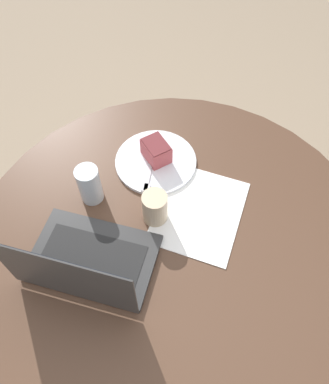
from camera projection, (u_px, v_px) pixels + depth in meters
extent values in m
plane|color=gray|center=(171.00, 317.00, 1.69)|extent=(12.00, 12.00, 0.00)
cylinder|color=#4C3323|center=(171.00, 317.00, 1.68)|extent=(0.50, 0.50, 0.02)
cylinder|color=#4C3323|center=(172.00, 289.00, 1.38)|extent=(0.10, 0.10, 0.72)
cylinder|color=#4C3323|center=(174.00, 244.00, 1.06)|extent=(1.17, 1.17, 0.03)
cube|color=white|center=(199.00, 212.00, 1.10)|extent=(0.31, 0.25, 0.00)
cylinder|color=silver|center=(156.00, 161.00, 1.20)|extent=(0.26, 0.26, 0.01)
cube|color=#B74C51|center=(156.00, 151.00, 1.18)|extent=(0.11, 0.11, 0.06)
cube|color=maroon|center=(156.00, 144.00, 1.15)|extent=(0.10, 0.11, 0.00)
cube|color=silver|center=(150.00, 169.00, 1.18)|extent=(0.17, 0.05, 0.00)
cube|color=silver|center=(146.00, 188.00, 1.14)|extent=(0.03, 0.03, 0.00)
cylinder|color=#C6AD89|center=(155.00, 208.00, 1.05)|extent=(0.07, 0.07, 0.10)
cylinder|color=silver|center=(90.00, 185.00, 1.08)|extent=(0.07, 0.07, 0.13)
cube|color=#2D2D2D|center=(94.00, 257.00, 1.02)|extent=(0.25, 0.36, 0.02)
cube|color=black|center=(93.00, 255.00, 1.01)|extent=(0.16, 0.29, 0.00)
cube|color=#2D2D2D|center=(67.00, 280.00, 0.86)|extent=(0.04, 0.33, 0.22)
cube|color=black|center=(68.00, 278.00, 0.86)|extent=(0.04, 0.31, 0.20)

